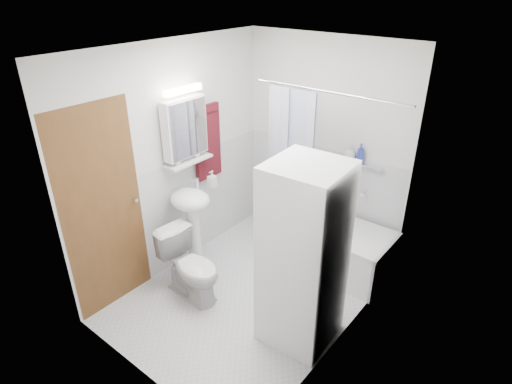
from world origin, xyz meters
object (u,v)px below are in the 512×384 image
Objects in this scene: bathtub at (328,243)px; sink at (191,212)px; washer_dryer at (303,257)px; toilet at (191,267)px.

sink reaches higher than bathtub.
bathtub is at bearing 40.58° from sink.
bathtub is 1.30× the size of sink.
washer_dryer is at bearing -3.79° from sink.
washer_dryer is at bearing -73.60° from toilet.
bathtub is 1.23m from washer_dryer.
toilet is at bearing -122.30° from bathtub.
sink reaches higher than toilet.
bathtub is 0.81× the size of washer_dryer.
washer_dryer is (1.43, -0.09, 0.13)m from sink.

